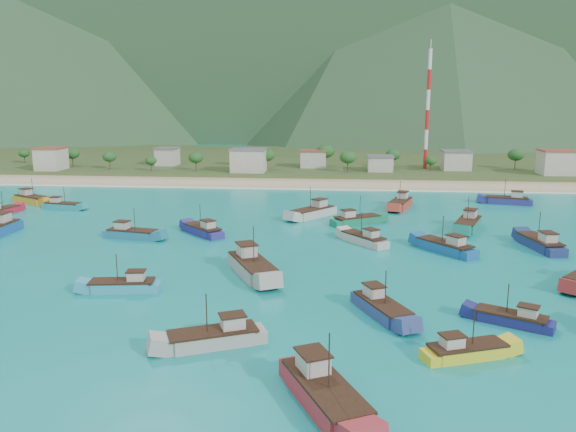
# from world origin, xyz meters

# --- Properties ---
(ground) EXTENTS (600.00, 600.00, 0.00)m
(ground) POSITION_xyz_m (0.00, 0.00, 0.00)
(ground) COLOR #0C7F89
(ground) RESTS_ON ground
(beach) EXTENTS (400.00, 18.00, 1.20)m
(beach) POSITION_xyz_m (0.00, 79.00, 0.00)
(beach) COLOR beige
(beach) RESTS_ON ground
(land) EXTENTS (400.00, 110.00, 2.40)m
(land) POSITION_xyz_m (0.00, 140.00, 0.00)
(land) COLOR #385123
(land) RESTS_ON ground
(surf_line) EXTENTS (400.00, 2.50, 0.08)m
(surf_line) POSITION_xyz_m (0.00, 69.50, 0.00)
(surf_line) COLOR white
(surf_line) RESTS_ON ground
(village) EXTENTS (208.72, 26.29, 7.40)m
(village) POSITION_xyz_m (7.18, 100.80, 4.77)
(village) COLOR beige
(village) RESTS_ON ground
(vegetation) EXTENTS (272.41, 25.61, 8.82)m
(vegetation) POSITION_xyz_m (-0.05, 103.51, 5.15)
(vegetation) COLOR #235623
(vegetation) RESTS_ON ground
(radio_tower) EXTENTS (1.20, 1.20, 39.87)m
(radio_tower) POSITION_xyz_m (34.91, 108.00, 21.53)
(radio_tower) COLOR red
(radio_tower) RESTS_ON ground
(boat_0) EXTENTS (8.96, 6.36, 5.18)m
(boat_0) POSITION_xyz_m (26.05, -25.64, 0.55)
(boat_0) COLOR navy
(boat_0) RESTS_ON ground
(boat_3) EXTENTS (9.51, 13.74, 7.91)m
(boat_3) POSITION_xyz_m (-6.73, -9.91, 1.04)
(boat_3) COLOR #A59D95
(boat_3) RESTS_ON ground
(boat_4) EXTENTS (9.53, 10.70, 6.56)m
(boat_4) POSITION_xyz_m (23.96, 5.07, 0.80)
(boat_4) COLOR #175997
(boat_4) RESTS_ON ground
(boat_6) EXTENTS (4.60, 9.91, 5.64)m
(boat_6) POSITION_xyz_m (-69.25, 27.38, 0.63)
(boat_6) COLOR #B91B2F
(boat_6) RESTS_ON ground
(boat_7) EXTENTS (5.45, 11.80, 6.72)m
(boat_7) POSITION_xyz_m (40.62, 8.91, 0.83)
(boat_7) COLOR navy
(boat_7) RESTS_ON ground
(boat_8) EXTENTS (10.82, 8.16, 6.32)m
(boat_8) POSITION_xyz_m (9.44, 25.21, 0.76)
(boat_8) COLOR #13734F
(boat_8) RESTS_ON ground
(boat_10) EXTENTS (9.52, 9.54, 6.15)m
(boat_10) POSITION_xyz_m (-19.87, 13.48, 0.72)
(boat_10) COLOR navy
(boat_10) RESTS_ON ground
(boat_11) EXTENTS (9.67, 4.19, 5.53)m
(boat_11) POSITION_xyz_m (-58.90, 35.35, 0.61)
(boat_11) COLOR teal
(boat_11) RESTS_ON ground
(boat_12) EXTENTS (9.27, 5.56, 5.26)m
(boat_12) POSITION_xyz_m (18.92, -34.78, 0.56)
(boat_12) COLOR yellow
(boat_12) RESTS_ON ground
(boat_13) EXTENTS (9.83, 4.12, 5.63)m
(boat_13) POSITION_xyz_m (-22.77, -18.88, 0.63)
(boat_13) COLOR teal
(boat_13) RESTS_ON ground
(boat_14) EXTENTS (10.30, 11.81, 7.19)m
(boat_14) POSITION_xyz_m (0.22, 31.71, 0.91)
(boat_14) COLOR beige
(boat_14) RESTS_ON ground
(boat_15) EXTENTS (7.71, 12.44, 7.08)m
(boat_15) POSITION_xyz_m (31.39, 22.95, 0.89)
(boat_15) COLOR #167E68
(boat_15) RESTS_ON ground
(boat_16) EXTENTS (11.40, 5.72, 6.47)m
(boat_16) POSITION_xyz_m (47.06, 51.59, 0.78)
(boat_16) COLOR navy
(boat_16) RESTS_ON ground
(boat_18) EXTENTS (10.84, 7.10, 6.20)m
(boat_18) POSITION_xyz_m (-6.76, -34.28, 0.73)
(boat_18) COLOR #A5A096
(boat_18) RESTS_ON ground
(boat_19) EXTENTS (7.04, 12.28, 6.97)m
(boat_19) POSITION_xyz_m (20.30, 44.18, 0.87)
(boat_19) COLOR #B73B2E
(boat_19) RESTS_ON ground
(boat_20) EXTENTS (10.72, 4.95, 6.10)m
(boat_20) POSITION_xyz_m (-32.44, 9.64, 0.72)
(boat_20) COLOR teal
(boat_20) RESTS_ON ground
(boat_23) EXTENTS (8.65, 9.80, 5.99)m
(boat_23) POSITION_xyz_m (10.43, 9.63, 0.70)
(boat_23) COLOR #BCB3AA
(boat_23) RESTS_ON ground
(boat_25) EXTENTS (11.56, 8.36, 6.70)m
(boat_25) POSITION_xyz_m (-70.21, 41.81, 0.83)
(boat_25) COLOR orange
(boat_25) RESTS_ON ground
(boat_26) EXTENTS (7.30, 10.75, 6.17)m
(boat_26) POSITION_xyz_m (11.24, -24.02, 0.73)
(boat_26) COLOR navy
(boat_26) RESTS_ON ground
(boat_29) EXTENTS (8.79, 12.68, 7.30)m
(boat_29) POSITION_xyz_m (5.00, -44.89, 0.93)
(boat_29) COLOR #B12C34
(boat_29) RESTS_ON ground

